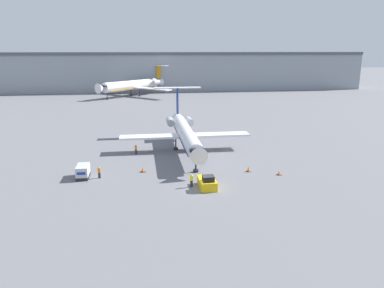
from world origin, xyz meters
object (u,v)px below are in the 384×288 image
object	(u,v)px
pushback_tug	(207,182)
worker_on_apron	(99,172)
luggage_cart	(83,172)
airplane_parked_far_left	(133,85)
traffic_cone_right	(248,169)
traffic_cone_left	(143,170)
worker_by_wing	(136,149)
airplane_main	(185,132)
worker_near_tug	(191,180)
traffic_cone_mid	(279,173)

from	to	relation	value
pushback_tug	worker_on_apron	xyz separation A→B (m)	(-14.33, 5.76, 0.17)
luggage_cart	worker_on_apron	world-z (taller)	luggage_cart
pushback_tug	airplane_parked_far_left	distance (m)	101.10
traffic_cone_right	luggage_cart	bearing A→B (deg)	178.33
luggage_cart	airplane_parked_far_left	distance (m)	94.42
traffic_cone_right	traffic_cone_left	bearing A→B (deg)	172.44
worker_by_wing	worker_on_apron	world-z (taller)	worker_on_apron
airplane_main	pushback_tug	size ratio (longest dim) A/B	7.73
airplane_main	airplane_parked_far_left	xyz separation A→B (m)	(-10.10, 81.63, 0.87)
worker_near_tug	traffic_cone_left	size ratio (longest dim) A/B	2.64
worker_on_apron	worker_by_wing	bearing A→B (deg)	66.85
airplane_main	luggage_cart	world-z (taller)	airplane_main
worker_on_apron	airplane_parked_far_left	bearing A→B (deg)	87.78
airplane_main	traffic_cone_mid	xyz separation A→B (m)	(11.75, -15.28, -3.04)
traffic_cone_mid	airplane_parked_far_left	bearing A→B (deg)	102.71
pushback_tug	worker_by_wing	distance (m)	19.87
traffic_cone_left	traffic_cone_mid	distance (m)	19.86
luggage_cart	worker_on_apron	distance (m)	2.35
worker_by_wing	airplane_parked_far_left	world-z (taller)	airplane_parked_far_left
airplane_main	worker_near_tug	xyz separation A→B (m)	(-1.44, -18.37, -2.32)
pushback_tug	traffic_cone_right	bearing A→B (deg)	37.82
pushback_tug	worker_on_apron	world-z (taller)	pushback_tug
pushback_tug	traffic_cone_left	distance (m)	11.25
worker_by_wing	worker_near_tug	bearing A→B (deg)	-66.89
worker_on_apron	pushback_tug	bearing A→B (deg)	-21.90
worker_near_tug	airplane_parked_far_left	size ratio (longest dim) A/B	0.07
luggage_cart	traffic_cone_mid	bearing A→B (deg)	-5.63
airplane_main	traffic_cone_mid	size ratio (longest dim) A/B	49.51
worker_on_apron	airplane_main	bearing A→B (deg)	43.50
luggage_cart	traffic_cone_left	world-z (taller)	luggage_cart
pushback_tug	worker_near_tug	world-z (taller)	pushback_tug
pushback_tug	traffic_cone_mid	xyz separation A→B (m)	(11.20, 3.56, -0.43)
traffic_cone_left	traffic_cone_mid	xyz separation A→B (m)	(19.43, -4.10, -0.04)
traffic_cone_left	traffic_cone_right	distance (m)	15.59
airplane_main	traffic_cone_right	size ratio (longest dim) A/B	38.38
airplane_main	worker_on_apron	distance (m)	19.16
traffic_cone_right	worker_by_wing	bearing A→B (deg)	144.10
luggage_cart	worker_on_apron	bearing A→B (deg)	-13.29
worker_on_apron	traffic_cone_mid	world-z (taller)	worker_on_apron
luggage_cart	worker_near_tug	size ratio (longest dim) A/B	1.70
traffic_cone_left	traffic_cone_mid	world-z (taller)	traffic_cone_left
traffic_cone_mid	pushback_tug	bearing A→B (deg)	-162.36
airplane_main	worker_by_wing	world-z (taller)	airplane_main
worker_on_apron	traffic_cone_left	xyz separation A→B (m)	(6.11, 1.90, -0.55)
worker_by_wing	traffic_cone_mid	size ratio (longest dim) A/B	2.81
worker_on_apron	worker_near_tug	bearing A→B (deg)	-23.21
pushback_tug	worker_near_tug	distance (m)	2.07
worker_near_tug	traffic_cone_mid	distance (m)	13.57
airplane_parked_far_left	luggage_cart	bearing A→B (deg)	-93.62
worker_near_tug	airplane_parked_far_left	distance (m)	100.43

